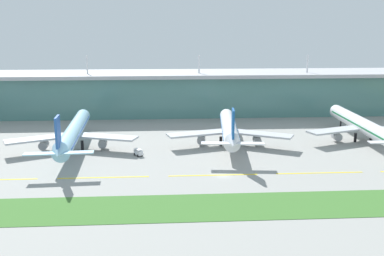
% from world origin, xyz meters
% --- Properties ---
extents(ground_plane, '(600.00, 600.00, 0.00)m').
position_xyz_m(ground_plane, '(0.00, 0.00, 0.00)').
color(ground_plane, gray).
extents(terminal_building, '(288.00, 34.00, 30.88)m').
position_xyz_m(terminal_building, '(-0.00, 101.24, 11.14)').
color(terminal_building, slate).
rests_on(terminal_building, ground).
extents(airliner_near_middle, '(48.73, 71.36, 18.90)m').
position_xyz_m(airliner_near_middle, '(-52.15, 33.82, 6.46)').
color(airliner_near_middle, '#9ED1EA').
rests_on(airliner_near_middle, ground).
extents(airliner_center, '(48.56, 60.19, 18.90)m').
position_xyz_m(airliner_center, '(7.14, 36.30, 6.44)').
color(airliner_center, white).
rests_on(airliner_center, ground).
extents(airliner_far_middle, '(48.78, 69.13, 18.90)m').
position_xyz_m(airliner_far_middle, '(61.69, 39.00, 6.45)').
color(airliner_far_middle, silver).
rests_on(airliner_far_middle, ground).
extents(taxiway_stripe_mid_west, '(28.00, 0.70, 0.04)m').
position_xyz_m(taxiway_stripe_mid_west, '(-37.00, 0.43, 0.02)').
color(taxiway_stripe_mid_west, yellow).
rests_on(taxiway_stripe_mid_west, ground).
extents(taxiway_stripe_centre, '(28.00, 0.70, 0.04)m').
position_xyz_m(taxiway_stripe_centre, '(-3.00, 0.43, 0.02)').
color(taxiway_stripe_centre, yellow).
rests_on(taxiway_stripe_centre, ground).
extents(taxiway_stripe_mid_east, '(28.00, 0.70, 0.04)m').
position_xyz_m(taxiway_stripe_mid_east, '(31.00, 0.43, 0.02)').
color(taxiway_stripe_mid_east, yellow).
rests_on(taxiway_stripe_mid_east, ground).
extents(grass_verge, '(300.00, 18.00, 0.10)m').
position_xyz_m(grass_verge, '(0.00, -24.52, 0.05)').
color(grass_verge, '#3D702D').
rests_on(grass_verge, ground).
extents(baggage_cart, '(3.48, 4.01, 2.48)m').
position_xyz_m(baggage_cart, '(-27.49, 23.50, 1.26)').
color(baggage_cart, silver).
rests_on(baggage_cart, ground).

